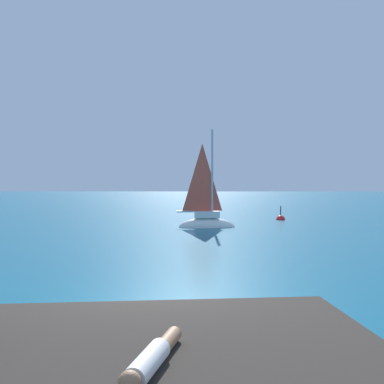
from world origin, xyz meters
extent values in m
plane|color=#0F5675|center=(0.00, 0.00, 0.00)|extent=(160.00, 160.00, 0.00)
cube|color=#2D2823|center=(-0.61, -3.45, 0.34)|extent=(7.95, 5.36, 0.68)
cube|color=#2D2B24|center=(-0.41, -1.44, 0.00)|extent=(1.63, 1.55, 0.97)
cube|color=#292922|center=(1.22, -1.01, 0.00)|extent=(0.84, 0.95, 0.53)
ellipsoid|color=white|center=(1.22, 17.39, 0.00)|extent=(3.05, 1.23, 1.03)
cube|color=white|center=(1.22, 17.39, 0.68)|extent=(1.35, 0.81, 0.34)
cylinder|color=#B7B7BC|center=(1.50, 17.41, 2.84)|extent=(0.11, 0.11, 4.66)
cylinder|color=#B2B2B7|center=(0.57, 17.34, 0.84)|extent=(1.87, 0.22, 0.09)
pyramid|color=#DB4C38|center=(0.98, 17.37, 2.66)|extent=(1.49, 0.16, 3.54)
cylinder|color=white|center=(0.28, -4.19, 0.80)|extent=(0.42, 0.93, 0.24)
cylinder|color=#9E704C|center=(0.43, -3.46, 0.77)|extent=(0.32, 0.72, 0.18)
sphere|color=#9E704C|center=(0.17, -4.73, 0.82)|extent=(0.22, 0.22, 0.22)
sphere|color=red|center=(5.87, 22.12, 0.00)|extent=(0.56, 0.56, 0.56)
cylinder|color=black|center=(5.87, 22.12, 0.55)|extent=(0.06, 0.06, 0.60)
camera|label=1|loc=(0.81, -9.32, 2.71)|focal=47.45mm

